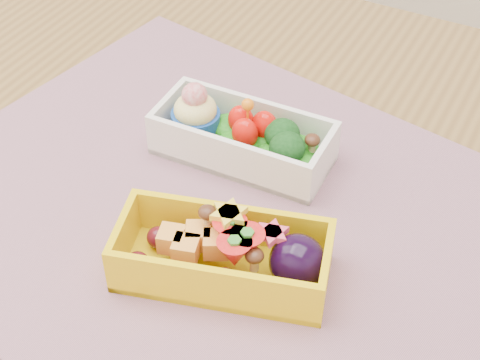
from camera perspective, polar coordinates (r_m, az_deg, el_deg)
The scene contains 4 objects.
table at distance 0.64m, azimuth -4.38°, elevation -10.31°, with size 1.20×0.80×0.75m.
placemat at distance 0.57m, azimuth -0.90°, elevation -2.93°, with size 0.49×0.38×0.00m, color gray.
bento_white at distance 0.61m, azimuth 0.15°, elevation 3.32°, with size 0.15×0.07×0.06m.
bento_yellow at distance 0.51m, azimuth -0.99°, elevation -5.75°, with size 0.16×0.10×0.05m.
Camera 1 is at (0.22, -0.32, 1.16)m, focal length 55.70 mm.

